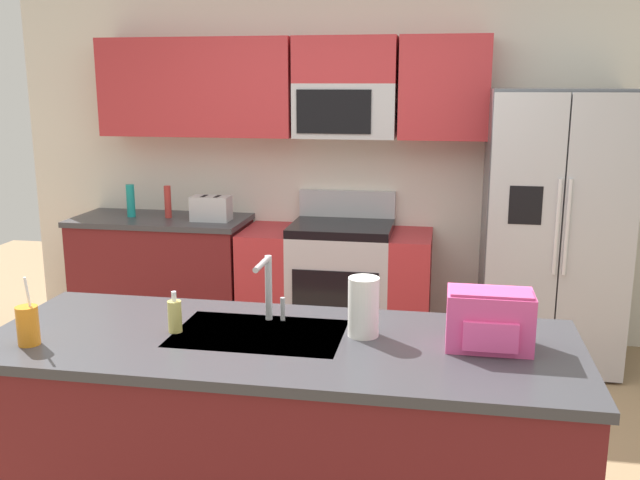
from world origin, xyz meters
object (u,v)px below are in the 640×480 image
at_px(sink_faucet, 268,283).
at_px(pepper_mill, 168,202).
at_px(backpack, 490,319).
at_px(soap_dispenser, 175,316).
at_px(toaster, 211,208).
at_px(paper_towel_roll, 363,307).
at_px(drink_cup_orange, 28,325).
at_px(refrigerator, 552,230).
at_px(bottle_teal, 131,201).
at_px(range_oven, 336,285).

bearing_deg(sink_faucet, pepper_mill, 121.71).
bearing_deg(backpack, soap_dispenser, -177.90).
bearing_deg(pepper_mill, sink_faucet, -58.29).
relative_size(toaster, paper_towel_roll, 1.17).
xyz_separation_m(drink_cup_orange, soap_dispenser, (0.50, 0.23, -0.01)).
relative_size(sink_faucet, backpack, 0.88).
xyz_separation_m(refrigerator, bottle_teal, (-3.03, 0.06, 0.10)).
height_order(pepper_mill, soap_dispenser, pepper_mill).
bearing_deg(toaster, soap_dispenser, -74.71).
relative_size(soap_dispenser, paper_towel_roll, 0.71).
bearing_deg(paper_towel_roll, refrigerator, 64.72).
xyz_separation_m(toaster, sink_faucet, (0.96, -2.08, 0.08)).
xyz_separation_m(sink_faucet, backpack, (0.90, -0.14, -0.05)).
xyz_separation_m(range_oven, refrigerator, (1.47, -0.07, 0.48)).
bearing_deg(range_oven, soap_dispenser, -97.37).
bearing_deg(range_oven, toaster, -176.73).
distance_m(drink_cup_orange, backpack, 1.76).
bearing_deg(range_oven, pepper_mill, -179.89).
relative_size(bottle_teal, backpack, 0.76).
height_order(range_oven, bottle_teal, bottle_teal).
bearing_deg(drink_cup_orange, range_oven, 72.56).
bearing_deg(pepper_mill, bottle_teal, -177.52).
distance_m(toaster, bottle_teal, 0.64).
height_order(refrigerator, sink_faucet, refrigerator).
relative_size(range_oven, sink_faucet, 4.82).
distance_m(refrigerator, soap_dispenser, 2.86).
relative_size(toaster, bottle_teal, 1.15).
xyz_separation_m(refrigerator, sink_faucet, (-1.43, -2.06, 0.14)).
relative_size(refrigerator, bottle_teal, 7.58).
bearing_deg(soap_dispenser, toaster, 105.29).
bearing_deg(paper_towel_roll, pepper_mill, 127.84).
height_order(toaster, bottle_teal, bottle_teal).
bearing_deg(drink_cup_orange, toaster, 92.69).
distance_m(pepper_mill, drink_cup_orange, 2.59).
relative_size(range_oven, backpack, 4.25).
bearing_deg(drink_cup_orange, soap_dispenser, 25.01).
xyz_separation_m(toaster, paper_towel_roll, (1.37, -2.17, 0.03)).
relative_size(drink_cup_orange, paper_towel_roll, 1.14).
distance_m(sink_faucet, soap_dispenser, 0.40).
bearing_deg(soap_dispenser, refrigerator, 51.71).
bearing_deg(drink_cup_orange, bottle_teal, 106.65).
height_order(refrigerator, toaster, refrigerator).
xyz_separation_m(bottle_teal, drink_cup_orange, (0.76, -2.54, -0.04)).
height_order(toaster, pepper_mill, pepper_mill).
bearing_deg(backpack, pepper_mill, 134.26).
relative_size(bottle_teal, paper_towel_roll, 1.02).
relative_size(sink_faucet, paper_towel_roll, 1.17).
height_order(refrigerator, backpack, refrigerator).
bearing_deg(backpack, range_oven, 112.48).
relative_size(range_oven, refrigerator, 0.74).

